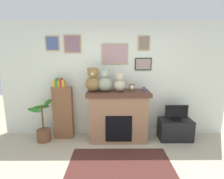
# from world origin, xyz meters

# --- Properties ---
(back_wall) EXTENTS (5.20, 0.15, 2.60)m
(back_wall) POSITION_xyz_m (-0.00, 2.00, 1.31)
(back_wall) COLOR silver
(back_wall) RESTS_ON ground_plane
(fireplace) EXTENTS (1.34, 0.61, 1.11)m
(fireplace) POSITION_xyz_m (0.07, 1.66, 0.56)
(fireplace) COLOR #966C4D
(fireplace) RESTS_ON ground_plane
(bookshelf) EXTENTS (0.43, 0.16, 1.39)m
(bookshelf) POSITION_xyz_m (-1.17, 1.74, 0.64)
(bookshelf) COLOR brown
(bookshelf) RESTS_ON ground_plane
(potted_plant) EXTENTS (0.46, 0.58, 0.93)m
(potted_plant) POSITION_xyz_m (-1.58, 1.58, 0.32)
(potted_plant) COLOR brown
(potted_plant) RESTS_ON ground_plane
(tv_stand) EXTENTS (0.71, 0.40, 0.46)m
(tv_stand) POSITION_xyz_m (1.35, 1.64, 0.23)
(tv_stand) COLOR black
(tv_stand) RESTS_ON ground_plane
(television) EXTENTS (0.50, 0.14, 0.34)m
(television) POSITION_xyz_m (1.35, 1.64, 0.62)
(television) COLOR black
(television) RESTS_ON tv_stand
(area_rug) EXTENTS (1.81, 1.04, 0.01)m
(area_rug) POSITION_xyz_m (0.07, 0.71, 0.00)
(area_rug) COLOR #4B251F
(area_rug) RESTS_ON ground_plane
(candle_jar) EXTENTS (0.06, 0.06, 0.09)m
(candle_jar) POSITION_xyz_m (0.62, 1.64, 1.15)
(candle_jar) COLOR #4C517A
(candle_jar) RESTS_ON fireplace
(mantel_clock) EXTENTS (0.11, 0.08, 0.16)m
(mantel_clock) POSITION_xyz_m (0.36, 1.64, 1.19)
(mantel_clock) COLOR brown
(mantel_clock) RESTS_ON fireplace
(teddy_bear_cream) EXTENTS (0.32, 0.32, 0.52)m
(teddy_bear_cream) POSITION_xyz_m (-0.47, 1.64, 1.34)
(teddy_bear_cream) COLOR olive
(teddy_bear_cream) RESTS_ON fireplace
(teddy_bear_grey) EXTENTS (0.31, 0.31, 0.50)m
(teddy_bear_grey) POSITION_xyz_m (-0.21, 1.64, 1.33)
(teddy_bear_grey) COLOR #939F87
(teddy_bear_grey) RESTS_ON fireplace
(teddy_bear_brown) EXTENTS (0.25, 0.25, 0.41)m
(teddy_bear_brown) POSITION_xyz_m (0.10, 1.64, 1.29)
(teddy_bear_brown) COLOR #C2B796
(teddy_bear_brown) RESTS_ON fireplace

